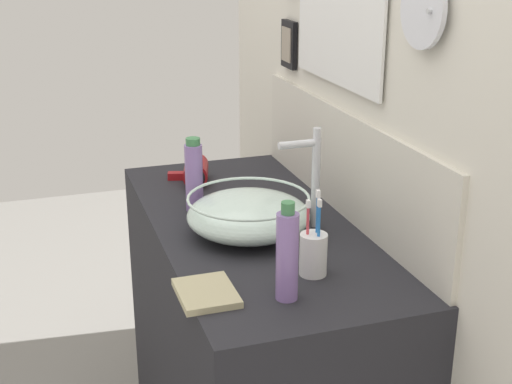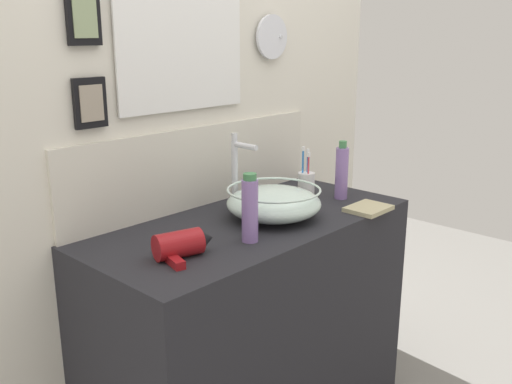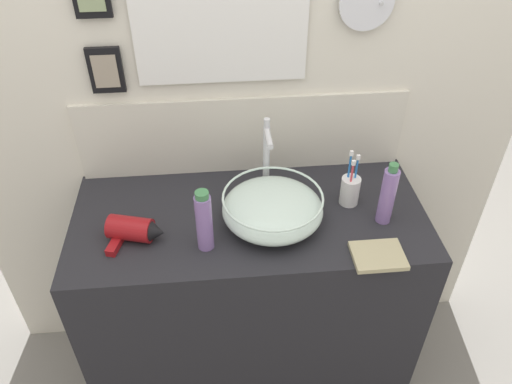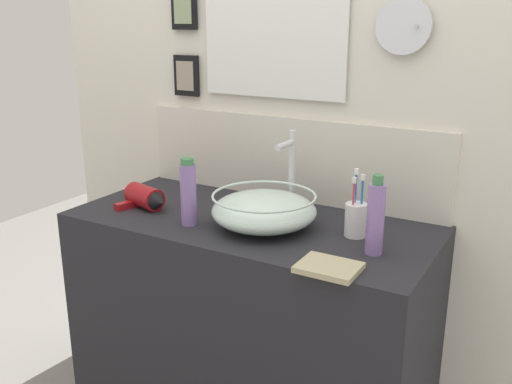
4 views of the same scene
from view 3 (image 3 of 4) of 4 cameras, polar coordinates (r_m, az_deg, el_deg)
ground_plane at (r=2.42m, az=-0.55°, el=-19.34°), size 6.00×6.00×0.00m
vanity_counter at (r=2.04m, az=-0.63°, el=-12.46°), size 1.21×0.55×0.93m
back_panel at (r=1.77m, az=-1.72°, el=11.98°), size 2.10×0.10×2.51m
glass_bowl_sink at (r=1.64m, az=1.90°, el=-1.87°), size 0.33×0.33×0.11m
faucet at (r=1.72m, az=1.25°, el=4.67°), size 0.02×0.12×0.28m
hair_drier at (r=1.64m, az=-13.74°, el=-4.24°), size 0.20×0.14×0.08m
toothbrush_cup at (r=1.75m, az=10.68°, el=0.24°), size 0.07×0.07×0.21m
shampoo_bottle at (r=1.67m, az=14.81°, el=-0.36°), size 0.05×0.05×0.23m
soap_dispenser at (r=1.53m, az=-5.95°, el=-3.34°), size 0.05×0.05×0.22m
hand_towel at (r=1.60m, az=13.79°, el=-7.07°), size 0.16×0.13×0.02m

